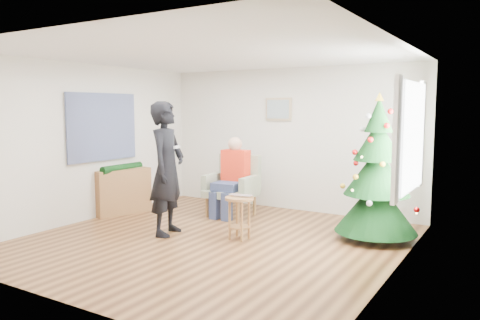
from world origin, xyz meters
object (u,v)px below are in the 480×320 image
Objects in this scene: standing_man at (167,169)px; console at (123,191)px; stool at (239,218)px; armchair at (233,193)px; christmas_tree at (377,174)px.

console is (-1.56, 0.63, -0.58)m from standing_man.
armchair is (-0.88, 1.23, 0.08)m from stool.
console is at bearing -170.89° from christmas_tree.
christmas_tree reaches higher than stool.
stool is at bearing -88.07° from standing_man.
armchair is at bearing -20.86° from standing_man.
standing_man is 1.97× the size of console.
console reaches higher than stool.
christmas_tree is 3.03m from standing_man.
standing_man is 1.78m from console.
standing_man is at bearing -5.06° from console.
armchair is at bearing 175.05° from christmas_tree.
christmas_tree is 4.37m from console.
console is (-4.29, -0.69, -0.54)m from christmas_tree.
christmas_tree is 2.61m from armchair.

